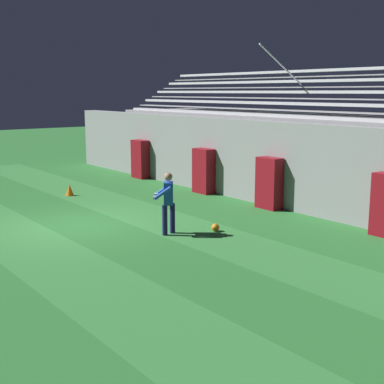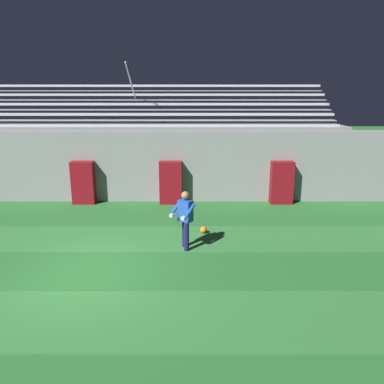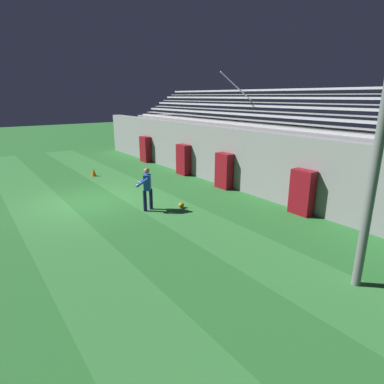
{
  "view_description": "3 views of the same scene",
  "coord_description": "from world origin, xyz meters",
  "views": [
    {
      "loc": [
        13.78,
        -6.41,
        3.77
      ],
      "look_at": [
        3.5,
        1.43,
        1.33
      ],
      "focal_mm": 50.0,
      "sensor_mm": 36.0,
      "label": 1
    },
    {
      "loc": [
        2.55,
        -8.28,
        4.28
      ],
      "look_at": [
        2.54,
        2.64,
        1.35
      ],
      "focal_mm": 35.0,
      "sensor_mm": 36.0,
      "label": 2
    },
    {
      "loc": [
        12.85,
        -3.97,
        4.25
      ],
      "look_at": [
        3.7,
        2.64,
        0.86
      ],
      "focal_mm": 30.0,
      "sensor_mm": 36.0,
      "label": 3
    }
  ],
  "objects": [
    {
      "name": "back_wall",
      "position": [
        0.0,
        6.5,
        1.4
      ],
      "size": [
        24.0,
        0.6,
        2.8
      ],
      "primitive_type": "cube",
      "color": "gray",
      "rests_on": "ground"
    },
    {
      "name": "padding_pillar_gate_right",
      "position": [
        1.71,
        5.95,
        0.84
      ],
      "size": [
        0.87,
        0.44,
        1.68
      ],
      "primitive_type": "cube",
      "color": "maroon",
      "rests_on": "ground"
    },
    {
      "name": "turf_stripe_far",
      "position": [
        0.0,
        2.26,
        0.0
      ],
      "size": [
        28.0,
        2.07,
        0.01
      ],
      "primitive_type": "cube",
      "color": "#337A38",
      "rests_on": "ground"
    },
    {
      "name": "padding_pillar_gate_left",
      "position": [
        -1.71,
        5.95,
        0.84
      ],
      "size": [
        0.87,
        0.44,
        1.68
      ],
      "primitive_type": "cube",
      "color": "maroon",
      "rests_on": "ground"
    },
    {
      "name": "soccer_ball",
      "position": [
        2.91,
        2.69,
        0.11
      ],
      "size": [
        0.22,
        0.22,
        0.22
      ],
      "primitive_type": "sphere",
      "color": "orange",
      "rests_on": "ground"
    },
    {
      "name": "goalkeeper",
      "position": [
        2.36,
        1.5,
        0.95
      ],
      "size": [
        0.74,
        0.72,
        1.67
      ],
      "color": "#19194C",
      "rests_on": "ground"
    },
    {
      "name": "traffic_cone",
      "position": [
        -4.28,
        1.71,
        0.21
      ],
      "size": [
        0.3,
        0.3,
        0.42
      ],
      "primitive_type": "cone",
      "color": "orange",
      "rests_on": "ground"
    },
    {
      "name": "turf_stripe_mid",
      "position": [
        0.0,
        -1.87,
        0.0
      ],
      "size": [
        28.0,
        2.07,
        0.01
      ],
      "primitive_type": "cube",
      "color": "#337A38",
      "rests_on": "ground"
    },
    {
      "name": "padding_pillar_far_left",
      "position": [
        -6.19,
        5.95,
        0.84
      ],
      "size": [
        0.87,
        0.44,
        1.68
      ],
      "primitive_type": "cube",
      "color": "maroon",
      "rests_on": "ground"
    },
    {
      "name": "ground_plane",
      "position": [
        0.0,
        0.0,
        0.0
      ],
      "size": [
        80.0,
        80.0,
        0.0
      ],
      "primitive_type": "plane",
      "color": "#286B2D"
    },
    {
      "name": "bleacher_stand",
      "position": [
        -0.0,
        8.84,
        1.5
      ],
      "size": [
        18.0,
        4.05,
        5.43
      ],
      "color": "gray",
      "rests_on": "ground"
    }
  ]
}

